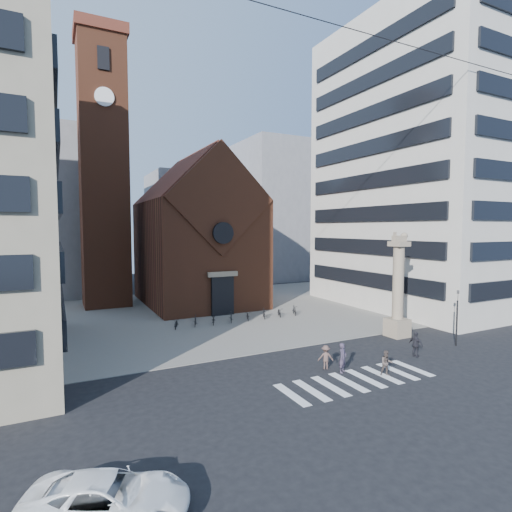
# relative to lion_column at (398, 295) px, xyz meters

# --- Properties ---
(ground) EXTENTS (120.00, 120.00, 0.00)m
(ground) POSITION_rel_lion_column_xyz_m (-10.01, -3.00, -3.46)
(ground) COLOR black
(ground) RESTS_ON ground
(piazza) EXTENTS (46.00, 30.00, 0.05)m
(piazza) POSITION_rel_lion_column_xyz_m (-10.01, 16.00, -3.43)
(piazza) COLOR gray
(piazza) RESTS_ON ground
(zebra_crossing) EXTENTS (10.20, 3.20, 0.01)m
(zebra_crossing) POSITION_rel_lion_column_xyz_m (-9.46, -6.00, -3.45)
(zebra_crossing) COLOR white
(zebra_crossing) RESTS_ON ground
(church) EXTENTS (12.00, 16.65, 18.00)m
(church) POSITION_rel_lion_column_xyz_m (-10.01, 22.04, 4.53)
(church) COLOR brown
(church) RESTS_ON ground
(campanile) EXTENTS (5.50, 5.50, 31.20)m
(campanile) POSITION_rel_lion_column_xyz_m (-20.01, 25.00, 12.28)
(campanile) COLOR brown
(campanile) RESTS_ON ground
(building_right) EXTENTS (18.00, 22.00, 32.00)m
(building_right) POSITION_rel_lion_column_xyz_m (13.99, 9.00, 12.54)
(building_right) COLOR beige
(building_right) RESTS_ON ground
(bg_block_left) EXTENTS (16.00, 14.00, 22.00)m
(bg_block_left) POSITION_rel_lion_column_xyz_m (-30.01, 37.00, 7.54)
(bg_block_left) COLOR gray
(bg_block_left) RESTS_ON ground
(bg_block_mid) EXTENTS (14.00, 12.00, 18.00)m
(bg_block_mid) POSITION_rel_lion_column_xyz_m (-4.01, 42.00, 5.54)
(bg_block_mid) COLOR gray
(bg_block_mid) RESTS_ON ground
(bg_block_right) EXTENTS (16.00, 14.00, 24.00)m
(bg_block_right) POSITION_rel_lion_column_xyz_m (11.99, 39.00, 8.54)
(bg_block_right) COLOR gray
(bg_block_right) RESTS_ON ground
(lion_column) EXTENTS (1.63, 1.60, 8.68)m
(lion_column) POSITION_rel_lion_column_xyz_m (0.00, 0.00, 0.00)
(lion_column) COLOR gray
(lion_column) RESTS_ON ground
(traffic_light) EXTENTS (0.13, 0.16, 4.30)m
(traffic_light) POSITION_rel_lion_column_xyz_m (1.99, -4.00, -1.17)
(traffic_light) COLOR black
(traffic_light) RESTS_ON ground
(white_car) EXTENTS (5.52, 4.17, 1.39)m
(white_car) POSITION_rel_lion_column_xyz_m (-23.97, -11.40, -2.76)
(white_car) COLOR white
(white_car) RESTS_ON ground
(pedestrian_0) EXTENTS (0.80, 0.70, 1.84)m
(pedestrian_0) POSITION_rel_lion_column_xyz_m (-9.37, -4.56, -2.54)
(pedestrian_0) COLOR #3A3144
(pedestrian_0) RESTS_ON ground
(pedestrian_1) EXTENTS (0.95, 0.88, 1.56)m
(pedestrian_1) POSITION_rel_lion_column_xyz_m (-7.34, -6.20, -2.68)
(pedestrian_1) COLOR #4C413D
(pedestrian_1) RESTS_ON ground
(pedestrian_2) EXTENTS (0.60, 1.08, 1.75)m
(pedestrian_2) POSITION_rel_lion_column_xyz_m (-2.88, -4.47, -2.58)
(pedestrian_2) COLOR #222128
(pedestrian_2) RESTS_ON ground
(pedestrian_3) EXTENTS (1.13, 0.96, 1.52)m
(pedestrian_3) POSITION_rel_lion_column_xyz_m (-9.94, -3.58, -2.70)
(pedestrian_3) COLOR brown
(pedestrian_3) RESTS_ON ground
(scooter_0) EXTENTS (1.15, 1.77, 0.88)m
(scooter_0) POSITION_rel_lion_column_xyz_m (-15.74, 10.68, -2.97)
(scooter_0) COLOR black
(scooter_0) RESTS_ON piazza
(scooter_1) EXTENTS (1.02, 1.68, 0.98)m
(scooter_1) POSITION_rel_lion_column_xyz_m (-13.96, 10.68, -2.92)
(scooter_1) COLOR black
(scooter_1) RESTS_ON piazza
(scooter_2) EXTENTS (1.15, 1.77, 0.88)m
(scooter_2) POSITION_rel_lion_column_xyz_m (-12.19, 10.68, -2.97)
(scooter_2) COLOR black
(scooter_2) RESTS_ON piazza
(scooter_3) EXTENTS (1.02, 1.68, 0.98)m
(scooter_3) POSITION_rel_lion_column_xyz_m (-10.42, 10.68, -2.92)
(scooter_3) COLOR black
(scooter_3) RESTS_ON piazza
(scooter_4) EXTENTS (1.15, 1.77, 0.88)m
(scooter_4) POSITION_rel_lion_column_xyz_m (-8.65, 10.68, -2.97)
(scooter_4) COLOR black
(scooter_4) RESTS_ON piazza
(scooter_5) EXTENTS (1.02, 1.68, 0.98)m
(scooter_5) POSITION_rel_lion_column_xyz_m (-6.87, 10.68, -2.92)
(scooter_5) COLOR black
(scooter_5) RESTS_ON piazza
(scooter_6) EXTENTS (1.15, 1.77, 0.88)m
(scooter_6) POSITION_rel_lion_column_xyz_m (-5.10, 10.68, -2.97)
(scooter_6) COLOR black
(scooter_6) RESTS_ON piazza
(scooter_7) EXTENTS (1.02, 1.68, 0.98)m
(scooter_7) POSITION_rel_lion_column_xyz_m (-3.33, 10.68, -2.92)
(scooter_7) COLOR black
(scooter_7) RESTS_ON piazza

